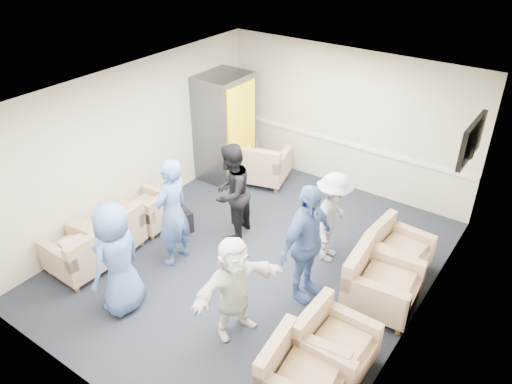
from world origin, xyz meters
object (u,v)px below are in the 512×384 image
Objects in this scene: armchair_right_midnear at (332,344)px; vending_machine at (224,127)px; person_mid_right at (306,244)px; armchair_right_near at (298,377)px; armchair_left_far at (152,212)px; armchair_corner at (263,166)px; person_front_right at (234,287)px; armchair_left_mid at (111,234)px; person_mid_left at (172,213)px; person_back_right at (332,218)px; armchair_right_midfar at (378,285)px; person_back_left at (231,192)px; person_front_left at (117,259)px; armchair_left_near at (82,255)px; armchair_right_far at (395,252)px.

armchair_right_midnear is 0.39× the size of vending_machine.
armchair_right_near is at bearing -144.73° from person_mid_right.
person_mid_right reaches higher than armchair_right_near.
vending_machine is at bearing 179.43° from armchair_left_far.
armchair_corner reaches higher than armchair_left_far.
person_mid_right is 1.18m from person_front_right.
armchair_left_mid is 1.03× the size of armchair_right_near.
person_back_right is (1.94, 1.44, -0.13)m from person_mid_left.
person_mid_right is (2.04, 0.46, 0.02)m from person_mid_left.
armchair_right_near is 1.34m from person_front_right.
person_back_right is (3.03, -1.21, -0.31)m from vending_machine.
armchair_corner is at bearing 53.78° from armchair_right_midfar.
vending_machine is 2.15m from person_back_left.
person_front_left is 1.11× the size of person_back_right.
person_mid_right is at bearing -0.82° from person_front_right.
armchair_left_mid is 1.16× the size of armchair_right_midnear.
armchair_left_near is 0.57× the size of person_back_right.
person_back_left is 1.83m from person_mid_right.
person_mid_left is (0.98, 0.44, 0.54)m from armchair_left_mid.
armchair_left_near is at bearing -2.57° from armchair_left_mid.
person_mid_left reaches higher than armchair_left_far.
armchair_left_near is 1.48m from armchair_left_far.
person_back_right is (2.87, 2.47, 0.42)m from armchair_left_near.
person_back_right is at bearing 139.52° from person_front_left.
armchair_right_far is (3.84, 1.31, 0.02)m from armchair_left_far.
armchair_right_far is at bearing 128.20° from armchair_left_near.
person_front_right reaches higher than armchair_left_mid.
vending_machine is 4.30m from person_front_right.
person_front_right is at bearing -50.15° from vending_machine.
person_mid_right is at bearing 151.13° from armchair_right_far.
vending_machine is at bearing 40.11° from armchair_right_near.
armchair_right_midnear is at bearing 50.68° from person_back_left.
armchair_right_midfar is 0.68× the size of person_front_right.
vending_machine is at bearing 81.10° from armchair_right_far.
person_back_left is (-2.56, 2.11, 0.50)m from armchair_right_near.
person_back_right reaches higher than armchair_left_far.
person_front_right is at bearing 103.73° from person_front_left.
armchair_right_far is 0.41× the size of vending_machine.
armchair_left_mid is at bearing 113.50° from person_mid_right.
armchair_left_near is 0.77× the size of armchair_corner.
armchair_left_near is at bearing -41.40° from person_back_left.
person_front_left reaches higher than armchair_right_far.
person_mid_right is at bearing 101.54° from person_mid_left.
armchair_corner is at bearing 32.31° from armchair_right_near.
armchair_right_midnear is at bearing 73.79° from armchair_left_far.
person_front_right is (-1.22, -2.40, 0.41)m from armchair_right_far.
armchair_left_near is 3.93m from armchair_right_midnear.
armchair_right_near is 3.35m from person_back_left.
person_mid_left is (0.94, 1.04, 0.55)m from armchair_left_near.
person_back_left is at bearing 132.57° from armchair_left_mid.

